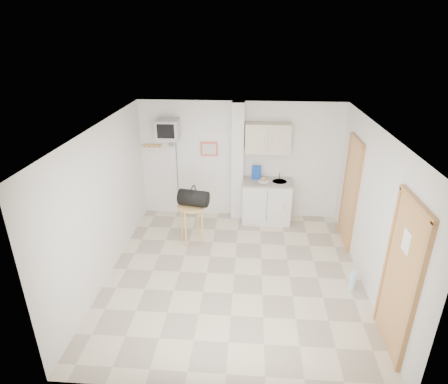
# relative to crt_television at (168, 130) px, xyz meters

# --- Properties ---
(ground) EXTENTS (4.50, 4.50, 0.00)m
(ground) POSITION_rel_crt_television_xyz_m (1.45, -2.02, -1.94)
(ground) COLOR beige
(ground) RESTS_ON ground
(room_envelope) EXTENTS (4.24, 4.54, 2.55)m
(room_envelope) POSITION_rel_crt_television_xyz_m (1.69, -1.93, -0.40)
(room_envelope) COLOR white
(room_envelope) RESTS_ON ground
(kitchenette) EXTENTS (1.03, 0.58, 2.10)m
(kitchenette) POSITION_rel_crt_television_xyz_m (2.02, -0.02, -1.13)
(kitchenette) COLOR silver
(kitchenette) RESTS_ON ground
(crt_television) EXTENTS (0.44, 0.45, 2.15)m
(crt_television) POSITION_rel_crt_television_xyz_m (0.00, 0.00, 0.00)
(crt_television) COLOR slate
(crt_television) RESTS_ON ground
(round_table) EXTENTS (0.54, 0.54, 0.75)m
(round_table) POSITION_rel_crt_television_xyz_m (0.58, -0.98, -1.31)
(round_table) COLOR tan
(round_table) RESTS_ON ground
(duffel_bag) EXTENTS (0.60, 0.41, 0.41)m
(duffel_bag) POSITION_rel_crt_television_xyz_m (0.63, -0.96, -1.03)
(duffel_bag) COLOR black
(duffel_bag) RESTS_ON round_table
(water_bottle) EXTENTS (0.11, 0.11, 0.34)m
(water_bottle) POSITION_rel_crt_television_xyz_m (3.34, -2.26, -1.78)
(water_bottle) COLOR #B6DEF6
(water_bottle) RESTS_ON ground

